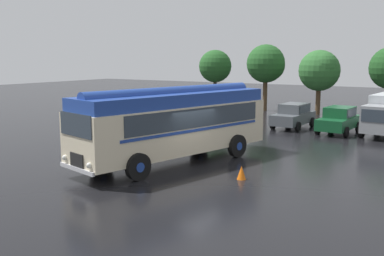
{
  "coord_description": "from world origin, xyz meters",
  "views": [
    {
      "loc": [
        10.52,
        -16.36,
        4.79
      ],
      "look_at": [
        -0.89,
        1.8,
        1.4
      ],
      "focal_mm": 42.0,
      "sensor_mm": 36.0,
      "label": 1
    }
  ],
  "objects_px": {
    "car_mid_left": "(339,120)",
    "traffic_cone": "(241,173)",
    "vintage_bus": "(174,122)",
    "car_near_left": "(293,115)"
  },
  "relations": [
    {
      "from": "car_mid_left",
      "to": "traffic_cone",
      "type": "height_order",
      "value": "car_mid_left"
    },
    {
      "from": "car_mid_left",
      "to": "traffic_cone",
      "type": "xyz_separation_m",
      "value": [
        -0.39,
        -13.33,
        -0.57
      ]
    },
    {
      "from": "vintage_bus",
      "to": "car_mid_left",
      "type": "relative_size",
      "value": 2.42
    },
    {
      "from": "vintage_bus",
      "to": "car_near_left",
      "type": "height_order",
      "value": "vintage_bus"
    },
    {
      "from": "car_mid_left",
      "to": "car_near_left",
      "type": "bearing_deg",
      "value": 171.0
    },
    {
      "from": "car_mid_left",
      "to": "vintage_bus",
      "type": "bearing_deg",
      "value": -109.13
    },
    {
      "from": "car_near_left",
      "to": "car_mid_left",
      "type": "relative_size",
      "value": 1.0
    },
    {
      "from": "car_near_left",
      "to": "traffic_cone",
      "type": "height_order",
      "value": "car_near_left"
    },
    {
      "from": "car_near_left",
      "to": "vintage_bus",
      "type": "bearing_deg",
      "value": -94.86
    },
    {
      "from": "vintage_bus",
      "to": "car_mid_left",
      "type": "distance_m",
      "value": 13.1
    }
  ]
}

